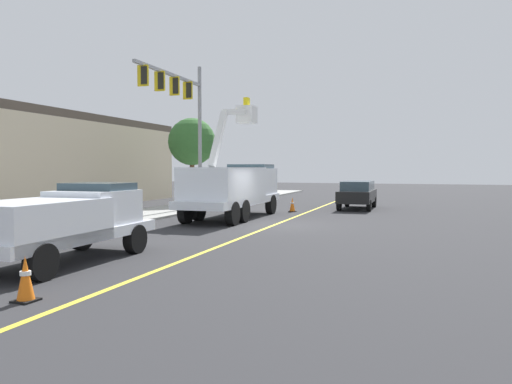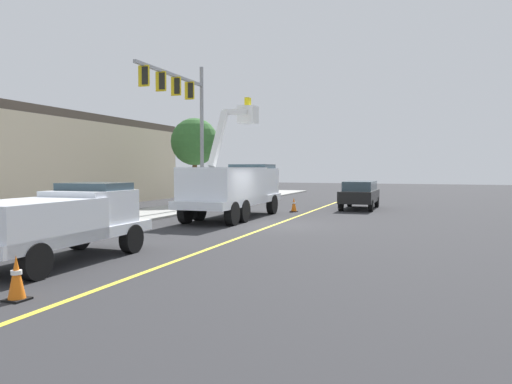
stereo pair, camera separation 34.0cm
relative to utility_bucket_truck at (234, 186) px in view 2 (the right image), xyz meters
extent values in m
plane|color=#2D2D30|center=(-2.00, -2.81, -1.60)|extent=(120.00, 120.00, 0.00)
cube|color=#9E9E99|center=(-2.14, 4.86, -1.54)|extent=(60.06, 4.68, 0.12)
cube|color=yellow|center=(-2.00, -2.81, -1.59)|extent=(49.99, 1.06, 0.01)
cube|color=white|center=(-0.21, 0.00, -0.70)|extent=(8.24, 2.65, 0.36)
cube|color=white|center=(2.41, 0.04, 0.07)|extent=(2.67, 2.40, 1.60)
cube|color=#384C56|center=(2.61, 0.05, 0.77)|extent=(1.84, 2.13, 0.64)
cube|color=white|center=(-1.20, -0.02, 0.02)|extent=(5.29, 2.59, 1.80)
cube|color=white|center=(-1.90, -0.03, 2.25)|extent=(1.80, 0.33, 2.70)
cube|color=white|center=(0.44, 0.03, 3.70)|extent=(3.16, 0.36, 0.63)
cube|color=white|center=(2.00, 0.07, 3.73)|extent=(0.90, 0.90, 0.90)
cube|color=yellow|center=(2.00, 0.07, 4.33)|extent=(0.36, 0.24, 0.60)
cylinder|color=black|center=(2.64, 1.17, -1.08)|extent=(1.05, 0.36, 1.04)
cylinder|color=black|center=(2.68, -1.08, -1.08)|extent=(1.05, 0.36, 1.04)
cylinder|color=black|center=(-1.71, 1.09, -1.08)|extent=(1.05, 0.36, 1.04)
cylinder|color=black|center=(-1.67, -1.16, -1.08)|extent=(1.05, 0.36, 1.04)
cylinder|color=black|center=(-3.02, 1.07, -1.08)|extent=(1.05, 0.36, 1.04)
cylinder|color=black|center=(-2.98, -1.18, -1.08)|extent=(1.05, 0.36, 1.04)
cube|color=white|center=(-12.12, -0.22, -0.85)|extent=(5.64, 2.20, 0.30)
cube|color=white|center=(-10.89, -0.20, -0.30)|extent=(2.05, 1.97, 1.10)
cube|color=#384C56|center=(-10.69, -0.19, 0.18)|extent=(1.38, 1.79, 0.56)
cube|color=white|center=(-13.13, -0.24, -0.45)|extent=(3.40, 2.16, 1.10)
cylinder|color=black|center=(-10.29, 0.76, -1.18)|extent=(0.85, 0.32, 0.84)
cylinder|color=black|center=(-10.25, -1.13, -1.18)|extent=(0.85, 0.32, 0.84)
cylinder|color=black|center=(-13.95, -1.20, -1.18)|extent=(0.85, 0.32, 0.84)
cube|color=black|center=(7.64, -5.01, -0.81)|extent=(4.83, 1.99, 0.70)
cube|color=#384C56|center=(7.79, -5.01, -0.21)|extent=(3.49, 1.73, 0.60)
cylinder|color=black|center=(6.02, -5.90, -1.26)|extent=(0.68, 0.25, 0.68)
cylinder|color=black|center=(5.99, -4.19, -1.26)|extent=(0.68, 0.25, 0.68)
cylinder|color=black|center=(9.28, -5.84, -1.26)|extent=(0.68, 0.25, 0.68)
cylinder|color=black|center=(9.25, -4.13, -1.26)|extent=(0.68, 0.25, 0.68)
cube|color=black|center=(-15.34, -2.15, -1.58)|extent=(0.40, 0.40, 0.04)
cone|color=orange|center=(-15.34, -2.15, -1.15)|extent=(0.32, 0.32, 0.82)
cylinder|color=white|center=(-15.34, -2.15, -1.06)|extent=(0.20, 0.20, 0.08)
cube|color=black|center=(4.33, -1.82, -1.58)|extent=(0.40, 0.40, 0.04)
cone|color=orange|center=(4.33, -1.82, -1.17)|extent=(0.32, 0.32, 0.78)
cylinder|color=white|center=(4.33, -1.82, -1.09)|extent=(0.20, 0.20, 0.08)
cylinder|color=gray|center=(4.31, 3.98, 2.68)|extent=(0.22, 0.22, 8.56)
cube|color=gray|center=(0.77, 3.91, 5.87)|extent=(7.08, 0.29, 0.16)
cube|color=gold|center=(2.73, 3.95, 5.32)|extent=(0.13, 0.56, 1.00)
cube|color=black|center=(2.73, 3.85, 5.32)|extent=(0.21, 0.32, 0.84)
cube|color=gold|center=(1.16, 3.92, 5.32)|extent=(0.13, 0.56, 1.00)
cube|color=black|center=(1.16, 3.82, 5.32)|extent=(0.21, 0.32, 0.84)
cube|color=gold|center=(-0.41, 3.89, 5.32)|extent=(0.13, 0.56, 1.00)
cube|color=black|center=(-0.41, 3.79, 5.32)|extent=(0.21, 0.32, 0.84)
cube|color=gold|center=(-1.99, 3.87, 5.32)|extent=(0.13, 0.56, 1.00)
cube|color=black|center=(-1.99, 3.77, 5.32)|extent=(0.21, 0.32, 0.84)
cube|color=beige|center=(1.22, 14.21, 1.13)|extent=(24.78, 6.90, 5.45)
cube|color=#4C4238|center=(1.22, 14.21, 4.11)|extent=(24.78, 6.90, 0.50)
cylinder|color=brown|center=(7.43, 6.13, -0.02)|extent=(0.32, 0.32, 3.16)
sphere|color=#33662D|center=(7.43, 6.13, 2.69)|extent=(3.22, 3.22, 3.22)
camera|label=1|loc=(-22.30, -9.21, 0.89)|focal=34.13mm
camera|label=2|loc=(-22.18, -9.53, 0.89)|focal=34.13mm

